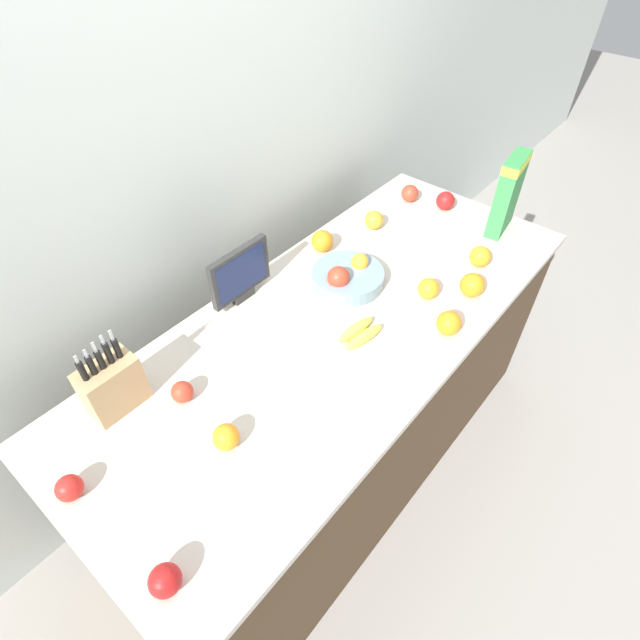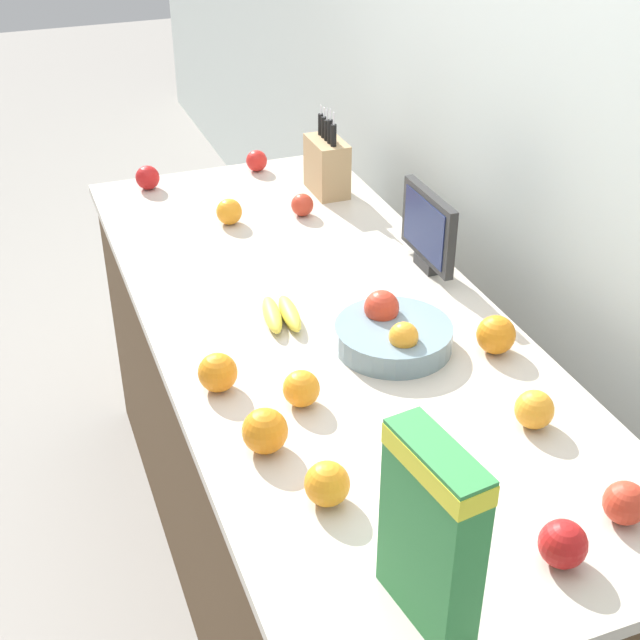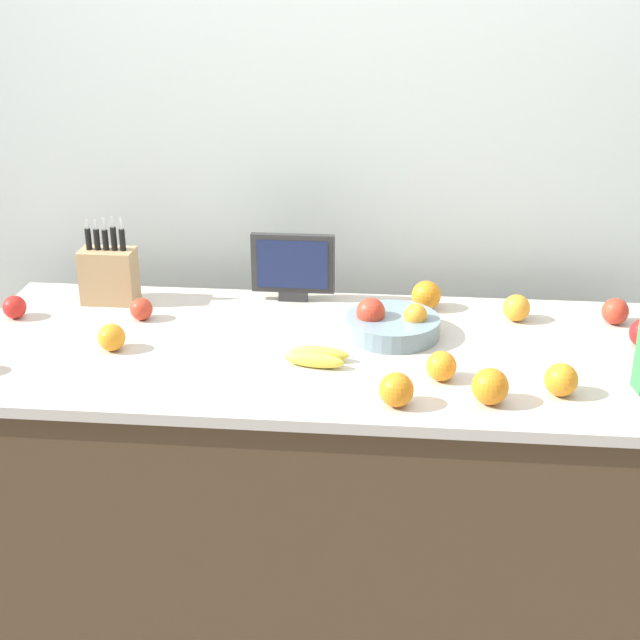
# 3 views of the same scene
# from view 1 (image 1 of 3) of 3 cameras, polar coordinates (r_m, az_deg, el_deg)

# --- Properties ---
(ground_plane) EXTENTS (14.00, 14.00, 0.00)m
(ground_plane) POSITION_cam_1_polar(r_m,az_deg,el_deg) (2.46, 1.61, -15.15)
(ground_plane) COLOR gray
(wall_back) EXTENTS (9.00, 0.06, 2.60)m
(wall_back) POSITION_cam_1_polar(r_m,az_deg,el_deg) (1.88, -13.34, 17.61)
(wall_back) COLOR silver
(wall_back) RESTS_ON ground_plane
(counter) EXTENTS (2.03, 0.83, 0.90)m
(counter) POSITION_cam_1_polar(r_m,az_deg,el_deg) (2.08, 1.86, -8.89)
(counter) COLOR #4C3823
(counter) RESTS_ON ground_plane
(knife_block) EXTENTS (0.16, 0.10, 0.27)m
(knife_block) POSITION_cam_1_polar(r_m,az_deg,el_deg) (1.55, -22.66, -6.90)
(knife_block) COLOR tan
(knife_block) RESTS_ON counter
(small_monitor) EXTENTS (0.26, 0.03, 0.21)m
(small_monitor) POSITION_cam_1_polar(r_m,az_deg,el_deg) (1.77, -9.11, 5.25)
(small_monitor) COLOR #2D2D2D
(small_monitor) RESTS_ON counter
(cereal_box) EXTENTS (0.20, 0.09, 0.33)m
(cereal_box) POSITION_cam_1_polar(r_m,az_deg,el_deg) (2.21, 20.72, 13.56)
(cereal_box) COLOR #338442
(cereal_box) RESTS_ON counter
(fruit_bowl) EXTENTS (0.27, 0.27, 0.11)m
(fruit_bowl) POSITION_cam_1_polar(r_m,az_deg,el_deg) (1.86, 3.16, 4.97)
(fruit_bowl) COLOR gray
(fruit_bowl) RESTS_ON counter
(banana_bunch) EXTENTS (0.18, 0.10, 0.04)m
(banana_bunch) POSITION_cam_1_polar(r_m,az_deg,el_deg) (1.67, 4.58, -1.51)
(banana_bunch) COLOR yellow
(banana_bunch) RESTS_ON counter
(apple_front) EXTENTS (0.08, 0.08, 0.08)m
(apple_front) POSITION_cam_1_polar(r_m,az_deg,el_deg) (1.29, -17.29, -26.55)
(apple_front) COLOR red
(apple_front) RESTS_ON counter
(apple_by_knife_block) EXTENTS (0.07, 0.07, 0.07)m
(apple_by_knife_block) POSITION_cam_1_polar(r_m,az_deg,el_deg) (1.55, -15.47, -7.93)
(apple_by_knife_block) COLOR red
(apple_by_knife_block) RESTS_ON counter
(apple_rightmost) EXTENTS (0.08, 0.08, 0.08)m
(apple_rightmost) POSITION_cam_1_polar(r_m,az_deg,el_deg) (2.38, 10.23, 14.06)
(apple_rightmost) COLOR red
(apple_rightmost) RESTS_ON counter
(apple_middle) EXTENTS (0.08, 0.08, 0.08)m
(apple_middle) POSITION_cam_1_polar(r_m,az_deg,el_deg) (2.35, 14.14, 13.08)
(apple_middle) COLOR red
(apple_middle) RESTS_ON counter
(apple_leftmost) EXTENTS (0.07, 0.07, 0.07)m
(apple_leftmost) POSITION_cam_1_polar(r_m,az_deg,el_deg) (1.47, -26.73, -16.78)
(apple_leftmost) COLOR red
(apple_leftmost) RESTS_ON counter
(orange_back_center) EXTENTS (0.09, 0.09, 0.09)m
(orange_back_center) POSITION_cam_1_polar(r_m,az_deg,el_deg) (2.02, 0.26, 9.01)
(orange_back_center) COLOR orange
(orange_back_center) RESTS_ON counter
(orange_mid_right) EXTENTS (0.08, 0.08, 0.08)m
(orange_mid_right) POSITION_cam_1_polar(r_m,az_deg,el_deg) (1.72, 14.52, -0.35)
(orange_mid_right) COLOR orange
(orange_mid_right) RESTS_ON counter
(orange_front_left) EXTENTS (0.08, 0.08, 0.08)m
(orange_front_left) POSITION_cam_1_polar(r_m,az_deg,el_deg) (1.84, 12.29, 3.53)
(orange_front_left) COLOR orange
(orange_front_left) RESTS_ON counter
(orange_near_bowl) EXTENTS (0.08, 0.08, 0.08)m
(orange_near_bowl) POSITION_cam_1_polar(r_m,az_deg,el_deg) (1.42, -10.67, -13.00)
(orange_near_bowl) COLOR orange
(orange_near_bowl) RESTS_ON counter
(orange_front_center) EXTENTS (0.08, 0.08, 0.08)m
(orange_front_center) POSITION_cam_1_polar(r_m,az_deg,el_deg) (2.17, 6.18, 11.29)
(orange_front_center) COLOR orange
(orange_front_center) RESTS_ON counter
(orange_front_right) EXTENTS (0.09, 0.09, 0.09)m
(orange_front_right) POSITION_cam_1_polar(r_m,az_deg,el_deg) (1.89, 17.01, 3.84)
(orange_front_right) COLOR orange
(orange_front_right) RESTS_ON counter
(orange_mid_left) EXTENTS (0.08, 0.08, 0.08)m
(orange_mid_left) POSITION_cam_1_polar(r_m,az_deg,el_deg) (2.04, 17.84, 6.92)
(orange_mid_left) COLOR orange
(orange_mid_left) RESTS_ON counter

